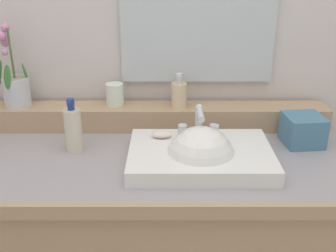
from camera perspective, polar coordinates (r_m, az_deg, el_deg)
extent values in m
cube|color=#979296|center=(1.41, -2.89, -4.58)|extent=(1.46, 0.62, 0.04)
cube|color=tan|center=(1.14, -3.64, -11.88)|extent=(1.46, 0.02, 0.04)
cube|color=tan|center=(1.59, -2.53, 1.34)|extent=(1.38, 0.13, 0.09)
cube|color=white|center=(1.33, 4.57, -4.19)|extent=(0.46, 0.32, 0.05)
sphere|color=white|center=(1.32, 4.61, -4.83)|extent=(0.23, 0.23, 0.23)
cylinder|color=silver|center=(1.40, 4.33, 0.67)|extent=(0.02, 0.02, 0.10)
cylinder|color=silver|center=(1.33, 4.56, 1.76)|extent=(0.02, 0.11, 0.02)
sphere|color=silver|center=(1.38, 4.39, 2.58)|extent=(0.03, 0.03, 0.03)
cylinder|color=silver|center=(1.41, 2.06, -0.53)|extent=(0.03, 0.03, 0.04)
cylinder|color=silver|center=(1.42, 6.51, -0.53)|extent=(0.03, 0.03, 0.04)
ellipsoid|color=silver|center=(1.39, -0.89, -1.16)|extent=(0.07, 0.04, 0.02)
cylinder|color=silver|center=(1.67, -20.42, 4.52)|extent=(0.10, 0.10, 0.11)
cylinder|color=tan|center=(1.65, -20.66, 6.17)|extent=(0.09, 0.09, 0.01)
cylinder|color=#476B38|center=(1.63, -21.14, 9.46)|extent=(0.01, 0.01, 0.18)
ellipsoid|color=#387033|center=(1.67, -22.49, 6.78)|extent=(0.03, 0.03, 0.11)
ellipsoid|color=#387033|center=(1.61, -21.59, 6.40)|extent=(0.03, 0.03, 0.09)
ellipsoid|color=#387033|center=(1.64, -19.35, 7.01)|extent=(0.03, 0.03, 0.08)
sphere|color=#CC7CAE|center=(1.62, -21.90, 9.58)|extent=(0.02, 0.02, 0.02)
sphere|color=#CC7CAE|center=(1.65, -21.86, 10.85)|extent=(0.03, 0.03, 0.03)
sphere|color=#CC7CAE|center=(1.63, -22.27, 11.61)|extent=(0.03, 0.03, 0.03)
sphere|color=#CC7CAE|center=(1.63, -21.83, 12.69)|extent=(0.03, 0.03, 0.03)
cylinder|color=beige|center=(1.55, 1.56, 4.35)|extent=(0.06, 0.06, 0.09)
cylinder|color=silver|center=(1.54, 1.58, 6.33)|extent=(0.02, 0.02, 0.02)
cylinder|color=silver|center=(1.53, 1.59, 7.01)|extent=(0.03, 0.03, 0.02)
cylinder|color=silver|center=(1.51, 1.61, 6.99)|extent=(0.01, 0.03, 0.01)
cylinder|color=silver|center=(1.59, -7.45, 4.41)|extent=(0.07, 0.07, 0.09)
cylinder|color=beige|center=(1.43, -13.13, -0.58)|extent=(0.06, 0.06, 0.15)
cylinder|color=navy|center=(1.40, -13.44, 2.60)|extent=(0.02, 0.02, 0.02)
cylinder|color=navy|center=(1.39, -13.51, 3.33)|extent=(0.03, 0.03, 0.02)
cylinder|color=navy|center=(1.37, -13.67, 3.26)|extent=(0.01, 0.03, 0.01)
cube|color=teal|center=(1.53, 18.39, -0.53)|extent=(0.14, 0.14, 0.11)
cube|color=silver|center=(1.57, 4.30, 15.91)|extent=(0.58, 0.02, 0.54)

